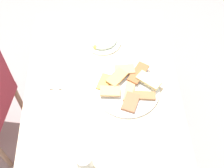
{
  "coord_description": "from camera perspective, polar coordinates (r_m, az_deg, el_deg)",
  "views": [
    {
      "loc": [
        -0.84,
        -0.01,
        1.92
      ],
      "look_at": [
        -0.01,
        -0.05,
        0.76
      ],
      "focal_mm": 46.23,
      "sensor_mm": 36.0,
      "label": 1
    }
  ],
  "objects": [
    {
      "name": "ground_plane",
      "position": [
        2.1,
        -1.4,
        -11.87
      ],
      "size": [
        6.0,
        6.0,
        0.0
      ],
      "primitive_type": "plane",
      "color": "gray"
    },
    {
      "name": "dining_table",
      "position": [
        1.53,
        -1.88,
        -2.18
      ],
      "size": [
        1.11,
        0.77,
        0.73
      ],
      "color": "beige",
      "rests_on": "ground_plane"
    },
    {
      "name": "pide_platter",
      "position": [
        1.43,
        3.15,
        -0.77
      ],
      "size": [
        0.32,
        0.34,
        0.05
      ],
      "color": "white",
      "rests_on": "dining_table"
    },
    {
      "name": "salad_plate_greens",
      "position": [
        1.63,
        -1.78,
        8.65
      ],
      "size": [
        0.2,
        0.21,
        0.04
      ],
      "color": "white",
      "rests_on": "dining_table"
    },
    {
      "name": "soda_can",
      "position": [
        1.21,
        -5.44,
        -15.24
      ],
      "size": [
        0.09,
        0.09,
        0.12
      ],
      "primitive_type": "cylinder",
      "rotation": [
        0.0,
        0.0,
        1.11
      ],
      "color": "silver",
      "rests_on": "dining_table"
    },
    {
      "name": "paper_napkin",
      "position": [
        1.52,
        -11.69,
        1.59
      ],
      "size": [
        0.15,
        0.15,
        0.0
      ],
      "primitive_type": "cube",
      "rotation": [
        0.0,
        0.0,
        -0.22
      ],
      "color": "white",
      "rests_on": "dining_table"
    },
    {
      "name": "fork",
      "position": [
        1.52,
        -11.05,
        1.72
      ],
      "size": [
        0.18,
        0.07,
        0.0
      ],
      "primitive_type": "cube",
      "rotation": [
        0.0,
        0.0,
        0.31
      ],
      "color": "silver",
      "rests_on": "paper_napkin"
    },
    {
      "name": "spoon",
      "position": [
        1.52,
        -12.38,
        1.65
      ],
      "size": [
        0.17,
        0.06,
        0.0
      ],
      "primitive_type": "cube",
      "rotation": [
        0.0,
        0.0,
        0.22
      ],
      "color": "silver",
      "rests_on": "paper_napkin"
    }
  ]
}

